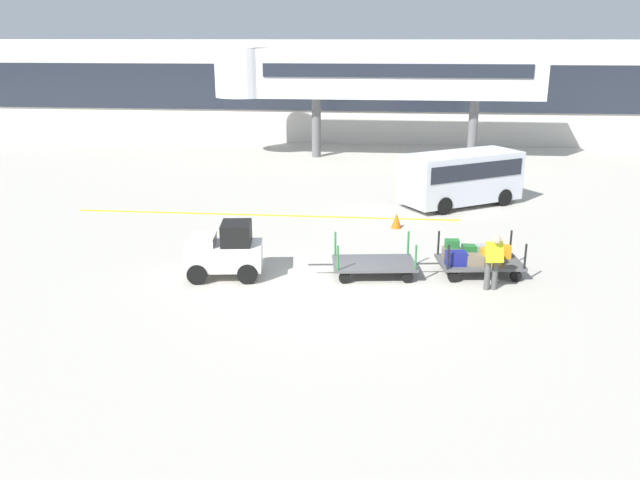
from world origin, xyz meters
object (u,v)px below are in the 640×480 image
baggage_cart_lead (374,264)px  shuttle_van (462,175)px  safety_cone_near (396,220)px  baggage_tug (225,252)px  baggage_cart_middle (476,258)px  baggage_handler (493,260)px

baggage_cart_lead → shuttle_van: size_ratio=0.61×
baggage_cart_lead → safety_cone_near: bearing=82.3°
baggage_tug → safety_cone_near: size_ratio=4.06×
shuttle_van → baggage_cart_middle: bearing=-92.3°
safety_cone_near → baggage_cart_middle: bearing=-63.7°
baggage_cart_lead → baggage_tug: bearing=-172.1°
baggage_cart_middle → safety_cone_near: 5.00m
baggage_handler → shuttle_van: shuttle_van is taller
baggage_tug → shuttle_van: shuttle_van is taller
baggage_cart_lead → baggage_handler: bearing=-14.2°
baggage_tug → baggage_cart_lead: size_ratio=0.73×
baggage_cart_lead → baggage_cart_middle: bearing=8.0°
baggage_handler → shuttle_van: bearing=89.7°
baggage_cart_lead → baggage_cart_middle: same height
baggage_tug → shuttle_van: (7.32, 9.04, 0.48)m
baggage_cart_middle → safety_cone_near: (-2.22, 4.48, -0.22)m
baggage_tug → baggage_handler: 7.28m
baggage_cart_middle → baggage_handler: bearing=-77.1°
baggage_tug → safety_cone_near: (4.78, 5.46, -0.48)m
baggage_cart_lead → baggage_handler: baggage_handler is taller
baggage_tug → safety_cone_near: bearing=48.8°
baggage_cart_lead → shuttle_van: 9.10m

